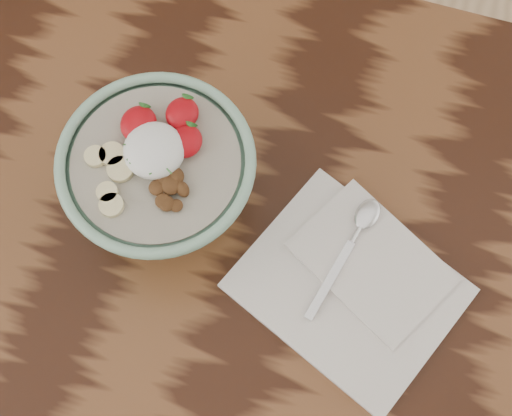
{
  "coord_description": "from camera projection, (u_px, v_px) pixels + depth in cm",
  "views": [
    {
      "loc": [
        25.66,
        -16.58,
        155.01
      ],
      "look_at": [
        18.72,
        6.28,
        87.42
      ],
      "focal_mm": 50.0,
      "sensor_mm": 36.0,
      "label": 1
    }
  ],
  "objects": [
    {
      "name": "napkin",
      "position": [
        353.0,
        282.0,
        0.81
      ],
      "size": [
        28.72,
        26.36,
        1.43
      ],
      "rotation": [
        0.0,
        0.0,
        -0.4
      ],
      "color": "silver",
      "rests_on": "table"
    },
    {
      "name": "breakfast_bowl",
      "position": [
        161.0,
        177.0,
        0.78
      ],
      "size": [
        21.18,
        21.18,
        14.43
      ],
      "rotation": [
        0.0,
        0.0,
        -0.07
      ],
      "color": "#85B398",
      "rests_on": "table"
    },
    {
      "name": "table",
      "position": [
        103.0,
        268.0,
        0.92
      ],
      "size": [
        160.0,
        90.0,
        75.0
      ],
      "color": "black",
      "rests_on": "ground"
    },
    {
      "name": "spoon",
      "position": [
        358.0,
        230.0,
        0.82
      ],
      "size": [
        5.67,
        16.23,
        0.85
      ],
      "rotation": [
        0.0,
        0.0,
        -0.24
      ],
      "color": "silver",
      "rests_on": "napkin"
    }
  ]
}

